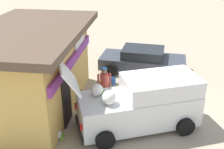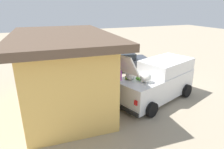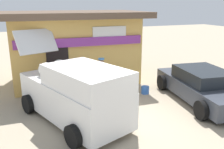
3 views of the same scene
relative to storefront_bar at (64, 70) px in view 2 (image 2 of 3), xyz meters
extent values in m
plane|color=tan|center=(0.29, -5.10, -1.73)|extent=(60.00, 60.00, 0.00)
cube|color=#E0B259|center=(0.00, 0.01, -0.19)|extent=(5.82, 3.48, 3.09)
cube|color=purple|center=(-0.08, -1.65, 0.43)|extent=(5.39, 0.39, 0.36)
cube|color=black|center=(-1.10, -1.57, -0.73)|extent=(0.90, 0.10, 2.00)
cube|color=white|center=(1.17, -1.69, 0.74)|extent=(1.50, 0.13, 0.60)
cube|color=brown|center=(0.00, 0.01, 1.49)|extent=(6.77, 4.43, 0.27)
cube|color=white|center=(-1.11, -4.19, -0.99)|extent=(3.03, 4.60, 1.12)
cube|color=white|center=(-0.84, -4.96, -0.12)|extent=(2.42, 3.04, 0.62)
cube|color=black|center=(-0.42, -6.16, -0.15)|extent=(1.39, 0.56, 0.47)
cube|color=white|center=(-1.92, -1.93, 0.60)|extent=(1.64, 1.06, 0.86)
ellipsoid|color=silver|center=(-1.76, -3.19, -0.20)|extent=(0.56, 0.46, 0.46)
ellipsoid|color=silver|center=(-1.23, -2.73, -0.22)|extent=(0.51, 0.42, 0.42)
cylinder|color=#5CAE3B|center=(-1.34, -3.06, -0.36)|extent=(0.26, 0.27, 0.15)
cylinder|color=#57AF46|center=(-1.06, -2.87, -0.36)|extent=(0.17, 0.26, 0.13)
cylinder|color=#679C2F|center=(-1.17, -2.65, -0.36)|extent=(0.25, 0.30, 0.14)
cylinder|color=#71B443|center=(-1.39, -3.08, -0.38)|extent=(0.31, 0.18, 0.10)
cube|color=black|center=(-1.84, -2.14, -1.47)|extent=(1.55, 0.61, 0.16)
cube|color=red|center=(-2.47, -2.35, -0.94)|extent=(0.15, 0.10, 0.20)
cube|color=red|center=(-1.22, -1.91, -0.94)|extent=(0.15, 0.10, 0.20)
cylinder|color=black|center=(-1.50, -5.87, -1.41)|extent=(0.43, 0.69, 0.66)
cylinder|color=black|center=(0.24, -5.26, -1.41)|extent=(0.43, 0.69, 0.66)
cylinder|color=black|center=(-2.47, -3.13, -1.41)|extent=(0.43, 0.69, 0.66)
cylinder|color=black|center=(-0.73, -2.52, -1.41)|extent=(0.43, 0.69, 0.66)
cube|color=#383D47|center=(3.99, -4.46, -1.25)|extent=(2.44, 4.68, 0.61)
cube|color=#1E2328|center=(3.99, -4.46, -0.70)|extent=(1.89, 2.35, 0.48)
cylinder|color=black|center=(2.80, -5.82, -1.40)|extent=(0.31, 0.69, 0.66)
cylinder|color=black|center=(4.75, -6.10, -1.40)|extent=(0.31, 0.69, 0.66)
cylinder|color=black|center=(3.23, -2.82, -1.40)|extent=(0.31, 0.69, 0.66)
cylinder|color=black|center=(5.18, -3.10, -1.40)|extent=(0.31, 0.69, 0.66)
cylinder|color=#4C4C51|center=(0.34, -2.63, -1.33)|extent=(0.15, 0.15, 0.82)
cylinder|color=#4C4C51|center=(0.43, -2.96, -1.33)|extent=(0.15, 0.15, 0.82)
cylinder|color=#CC4C3F|center=(0.38, -2.80, -0.63)|extent=(0.42, 0.42, 0.58)
sphere|color=#8C6647|center=(0.38, -2.80, -0.23)|extent=(0.22, 0.22, 0.22)
cylinder|color=#3872B2|center=(0.38, -2.80, -0.10)|extent=(0.24, 0.24, 0.05)
cylinder|color=#CC4C3F|center=(0.32, -2.56, -0.61)|extent=(0.09, 0.09, 0.55)
cylinder|color=#CC4C3F|center=(0.45, -3.03, -0.61)|extent=(0.09, 0.09, 0.55)
cylinder|color=#726047|center=(-1.21, -2.43, -1.34)|extent=(0.15, 0.15, 0.78)
cylinder|color=#726047|center=(-0.90, -2.58, -1.34)|extent=(0.15, 0.15, 0.78)
cylinder|color=gold|center=(-0.96, -2.31, -0.79)|extent=(0.59, 0.73, 0.61)
sphere|color=#8C6647|center=(-0.82, -2.04, -0.55)|extent=(0.21, 0.21, 0.21)
cylinder|color=gold|center=(-1.08, -2.01, -0.88)|extent=(0.09, 0.09, 0.52)
cylinder|color=gold|center=(-0.65, -2.22, -0.88)|extent=(0.09, 0.09, 0.52)
ellipsoid|color=silver|center=(-2.14, -1.29, -1.54)|extent=(0.61, 0.70, 0.39)
cylinder|color=#5B8C40|center=(-1.93, -1.30, -1.66)|extent=(0.31, 0.26, 0.15)
cylinder|color=#6AA730|center=(-2.10, -1.58, -1.67)|extent=(0.24, 0.14, 0.13)
cylinder|color=#54B42E|center=(-2.17, -0.90, -1.66)|extent=(0.25, 0.34, 0.15)
cylinder|color=blue|center=(2.29, -2.97, -1.58)|extent=(0.34, 0.34, 0.31)
camera|label=1|loc=(-9.58, -3.95, 4.29)|focal=43.57mm
camera|label=2|loc=(-8.52, 1.12, 2.72)|focal=31.14mm
camera|label=3|loc=(-2.70, -11.61, 1.98)|focal=39.34mm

